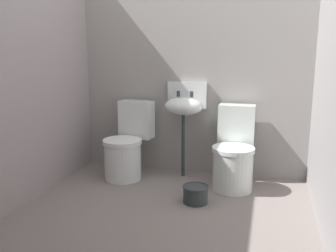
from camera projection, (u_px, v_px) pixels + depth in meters
ground_plane at (157, 226)px, 2.91m from camera, size 2.82×2.94×0.08m
wall_back at (193, 67)px, 3.91m from camera, size 2.82×0.10×2.29m
wall_left at (17, 71)px, 3.09m from camera, size 0.10×2.74×2.29m
toilet_left at (127, 147)px, 3.86m from camera, size 0.47×0.64×0.78m
toilet_right at (234, 155)px, 3.57m from camera, size 0.41×0.60×0.78m
sink at (184, 106)px, 3.81m from camera, size 0.42×0.35×0.99m
bucket at (196, 194)px, 3.23m from camera, size 0.23×0.23×0.16m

